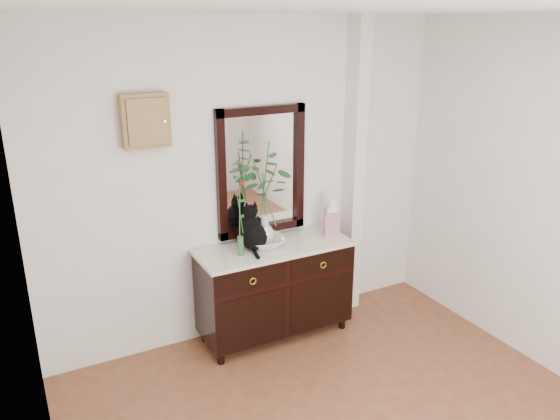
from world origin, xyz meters
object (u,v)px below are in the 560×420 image
cat (253,227)px  sideboard (275,286)px  lotus_bowl (265,242)px  ginger_jar (332,216)px

cat → sideboard: bearing=-2.6°
sideboard → lotus_bowl: (-0.07, 0.03, 0.42)m
cat → ginger_jar: size_ratio=1.07×
sideboard → ginger_jar: bearing=0.4°
sideboard → cat: cat is taller
lotus_bowl → ginger_jar: (0.64, -0.03, 0.13)m
cat → lotus_bowl: size_ratio=1.15×
lotus_bowl → ginger_jar: bearing=-2.2°
lotus_bowl → ginger_jar: size_ratio=0.93×
sideboard → ginger_jar: (0.57, 0.00, 0.55)m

